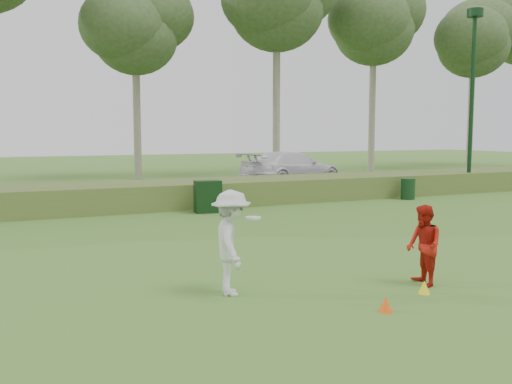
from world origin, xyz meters
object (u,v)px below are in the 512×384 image
lamp_post (473,68)px  cone_orange (386,304)px  trash_bin (408,189)px  player_white (231,242)px  cone_yellow (424,287)px  utility_cabinet (208,197)px  car_right (291,168)px  player_red (424,246)px

lamp_post → cone_orange: 19.87m
trash_bin → player_white: bearing=-140.9°
cone_yellow → utility_cabinet: (0.07, 10.81, 0.44)m
cone_orange → car_right: (8.70, 18.97, 0.78)m
cone_orange → utility_cabinet: (1.29, 11.34, 0.43)m
lamp_post → car_right: 9.79m
utility_cabinet → trash_bin: utility_cabinet is taller
lamp_post → player_red: 17.97m
cone_orange → trash_bin: bearing=48.9°
cone_yellow → car_right: (7.48, 18.45, 0.79)m
player_white → cone_orange: bearing=-121.3°
utility_cabinet → player_white: bearing=-101.5°
cone_orange → cone_yellow: 1.33m
cone_orange → cone_yellow: bearing=23.4°
car_right → player_red: bearing=143.5°
lamp_post → trash_bin: lamp_post is taller
cone_orange → car_right: 20.89m
lamp_post → car_right: lamp_post is taller
trash_bin → car_right: bearing=100.2°
utility_cabinet → car_right: (7.40, 7.64, 0.35)m
car_right → cone_orange: bearing=140.4°
player_red → utility_cabinet: (-0.27, 10.39, -0.18)m
cone_yellow → car_right: 19.92m
player_white → trash_bin: bearing=-35.1°
lamp_post → player_white: bearing=-146.6°
player_white → cone_yellow: player_white is taller
lamp_post → utility_cabinet: bearing=-174.7°
lamp_post → trash_bin: (-4.36, -1.04, -5.17)m
cone_orange → utility_cabinet: utility_cabinet is taller
utility_cabinet → lamp_post: bearing=11.7°
cone_orange → lamp_post: bearing=41.1°
player_white → trash_bin: size_ratio=2.08×
cone_yellow → utility_cabinet: utility_cabinet is taller
player_red → utility_cabinet: size_ratio=1.32×
cone_orange → player_red: bearing=31.3°
cone_orange → player_white: bearing=133.0°
player_red → utility_cabinet: player_red is taller
cone_orange → cone_yellow: size_ratio=1.08×
cone_yellow → car_right: size_ratio=0.04×
cone_orange → utility_cabinet: bearing=83.5°
lamp_post → utility_cabinet: size_ratio=7.44×
cone_orange → cone_yellow: cone_orange is taller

